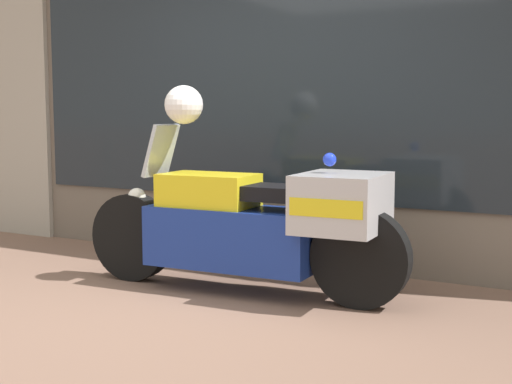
# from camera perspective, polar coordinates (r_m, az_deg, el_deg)

# --- Properties ---
(ground_plane) EXTENTS (60.00, 60.00, 0.00)m
(ground_plane) POSITION_cam_1_polar(r_m,az_deg,el_deg) (4.64, -8.97, -9.73)
(ground_plane) COLOR #7A5B4C
(shop_building) EXTENTS (6.76, 0.55, 3.58)m
(shop_building) POSITION_cam_1_polar(r_m,az_deg,el_deg) (6.35, -0.74, 11.11)
(shop_building) COLOR #6B6056
(shop_building) RESTS_ON ground
(window_display) EXTENTS (5.51, 0.30, 1.83)m
(window_display) POSITION_cam_1_polar(r_m,az_deg,el_deg) (6.09, 5.30, -1.49)
(window_display) COLOR slate
(window_display) RESTS_ON ground
(paramedic_motorcycle) EXTENTS (2.47, 0.67, 1.19)m
(paramedic_motorcycle) POSITION_cam_1_polar(r_m,az_deg,el_deg) (4.97, 0.17, -2.47)
(paramedic_motorcycle) COLOR black
(paramedic_motorcycle) RESTS_ON ground
(white_helmet) EXTENTS (0.28, 0.28, 0.28)m
(white_helmet) POSITION_cam_1_polar(r_m,az_deg,el_deg) (5.19, -5.80, 6.96)
(white_helmet) COLOR white
(white_helmet) RESTS_ON paramedic_motorcycle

